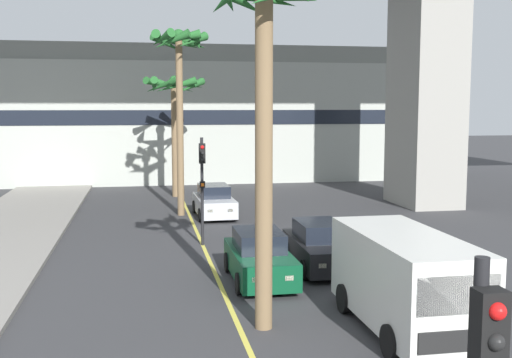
{
  "coord_description": "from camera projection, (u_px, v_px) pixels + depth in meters",
  "views": [
    {
      "loc": [
        -2.24,
        1.62,
        5.37
      ],
      "look_at": [
        0.0,
        14.0,
        3.92
      ],
      "focal_mm": 44.16,
      "sensor_mm": 36.0,
      "label": 1
    }
  ],
  "objects": [
    {
      "name": "lane_stripe_center",
      "position": [
        207.0,
        255.0,
        22.88
      ],
      "size": [
        0.14,
        56.0,
        0.01
      ],
      "primitive_type": "cube",
      "color": "#DBCC4C",
      "rests_on": "ground"
    },
    {
      "name": "car_queue_third",
      "position": [
        320.0,
        247.0,
        20.93
      ],
      "size": [
        1.89,
        4.13,
        1.56
      ],
      "color": "black",
      "rests_on": "ground"
    },
    {
      "name": "pier_building_backdrop",
      "position": [
        172.0,
        115.0,
        46.51
      ],
      "size": [
        33.4,
        8.04,
        9.65
      ],
      "color": "#ADB2A8",
      "rests_on": "ground"
    },
    {
      "name": "palm_tree_far_median",
      "position": [
        179.0,
        61.0,
        30.4
      ],
      "size": [
        2.93,
        2.96,
        9.09
      ],
      "color": "brown",
      "rests_on": "ground"
    },
    {
      "name": "car_queue_second",
      "position": [
        214.0,
        202.0,
        30.83
      ],
      "size": [
        1.91,
        4.14,
        1.56
      ],
      "color": "#B7BABF",
      "rests_on": "ground"
    },
    {
      "name": "traffic_light_median_far",
      "position": [
        202.0,
        176.0,
        24.14
      ],
      "size": [
        0.24,
        0.37,
        4.2
      ],
      "color": "black",
      "rests_on": "ground"
    },
    {
      "name": "delivery_van",
      "position": [
        405.0,
        279.0,
        14.99
      ],
      "size": [
        2.17,
        5.26,
        2.36
      ],
      "color": "silver",
      "rests_on": "ground"
    },
    {
      "name": "palm_tree_near_median",
      "position": [
        175.0,
        99.0,
        37.17
      ],
      "size": [
        3.71,
        3.72,
        7.2
      ],
      "color": "brown",
      "rests_on": "ground"
    },
    {
      "name": "palm_tree_mid_median",
      "position": [
        264.0,
        45.0,
        14.56
      ],
      "size": [
        2.82,
        2.85,
        8.51
      ],
      "color": "brown",
      "rests_on": "ground"
    },
    {
      "name": "car_queue_front",
      "position": [
        259.0,
        258.0,
        19.42
      ],
      "size": [
        1.85,
        4.11,
        1.56
      ],
      "color": "#0C4728",
      "rests_on": "ground"
    }
  ]
}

